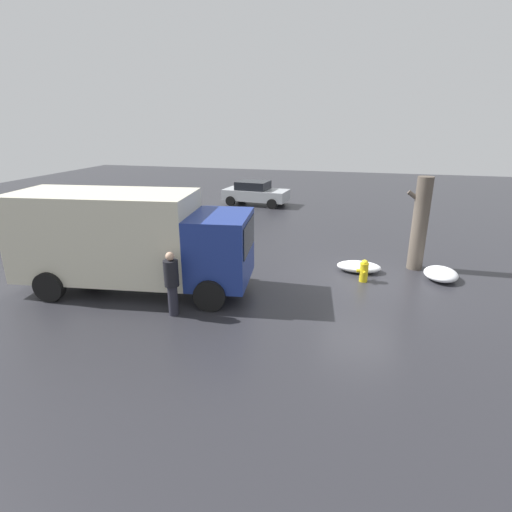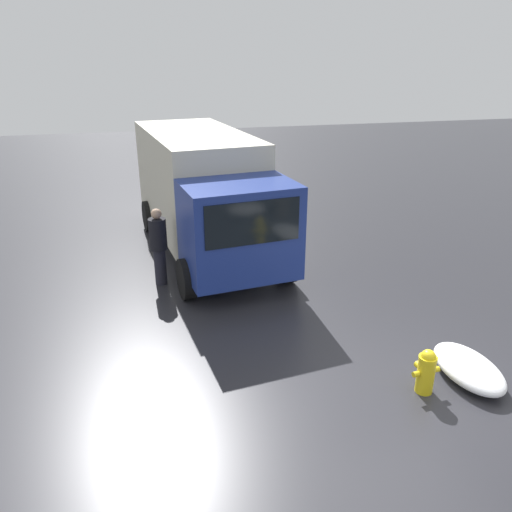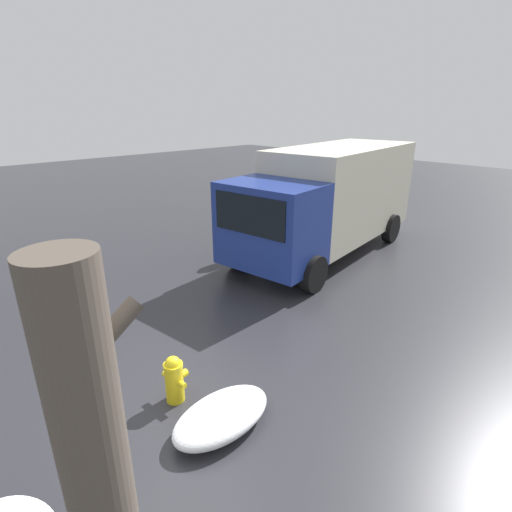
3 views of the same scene
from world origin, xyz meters
TOP-DOWN VIEW (x-y plane):
  - ground_plane at (0.00, 0.00)m, footprint 60.00×60.00m
  - fire_hydrant at (0.00, 0.00)m, footprint 0.39×0.48m
  - tree_trunk at (-1.78, -1.73)m, footprint 0.81×0.53m
  - delivery_truck at (7.05, 2.40)m, footprint 7.33×3.31m
  - pedestrian at (5.04, 3.75)m, footprint 0.39×0.39m
  - snow_pile_curbside at (0.16, -0.90)m, footprint 1.51×0.86m

SIDE VIEW (x-z plane):
  - ground_plane at x=0.00m, z-range 0.00..0.00m
  - snow_pile_curbside at x=0.16m, z-range 0.00..0.35m
  - fire_hydrant at x=0.00m, z-range 0.01..0.76m
  - pedestrian at x=5.04m, z-range 0.08..1.89m
  - tree_trunk at x=-1.78m, z-range 0.01..3.29m
  - delivery_truck at x=7.05m, z-range 0.14..3.19m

